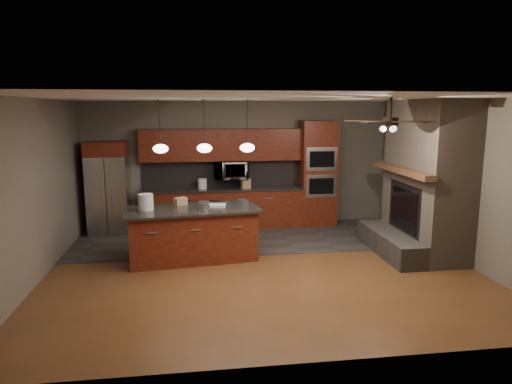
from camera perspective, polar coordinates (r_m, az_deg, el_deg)
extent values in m
plane|color=brown|center=(7.82, 0.68, -9.34)|extent=(7.00, 7.00, 0.00)
cube|color=white|center=(7.36, 0.73, 11.65)|extent=(7.00, 6.00, 0.02)
cube|color=#6A6154|center=(10.41, -1.77, 3.53)|extent=(7.00, 0.02, 2.80)
cube|color=#6A6154|center=(8.70, 24.16, 1.28)|extent=(0.02, 6.00, 2.80)
cube|color=#6A6154|center=(7.76, -25.78, 0.17)|extent=(0.02, 6.00, 2.80)
cube|color=#34302E|center=(9.51, -0.94, -5.70)|extent=(7.00, 2.40, 0.01)
cube|color=#746353|center=(8.84, 20.59, 1.66)|extent=(0.80, 2.00, 2.80)
cube|color=#4A433D|center=(8.80, 16.35, -6.14)|extent=(0.50, 2.00, 0.40)
cube|color=#2D2D30|center=(8.76, 18.17, -2.09)|extent=(0.05, 1.20, 0.95)
cube|color=black|center=(8.75, 18.02, -2.09)|extent=(0.02, 1.00, 0.75)
cube|color=brown|center=(8.59, 17.72, 2.61)|extent=(0.22, 2.10, 0.10)
cube|color=maroon|center=(10.24, -4.21, -2.12)|extent=(3.55, 0.60, 0.86)
cube|color=black|center=(10.15, -4.24, 0.36)|extent=(3.59, 0.64, 0.04)
cube|color=black|center=(10.37, -4.36, 2.37)|extent=(3.55, 0.03, 0.60)
cube|color=maroon|center=(10.15, -4.36, 5.88)|extent=(3.55, 0.35, 0.70)
cube|color=maroon|center=(10.46, 7.72, 2.32)|extent=(0.80, 0.60, 2.38)
cube|color=silver|center=(10.21, 8.15, 0.74)|extent=(0.70, 0.03, 0.52)
cube|color=black|center=(10.19, 8.18, 0.73)|extent=(0.55, 0.02, 0.35)
cube|color=silver|center=(10.13, 8.23, 4.09)|extent=(0.70, 0.03, 0.52)
cube|color=black|center=(10.11, 8.26, 4.08)|extent=(0.55, 0.02, 0.35)
imported|color=silver|center=(10.15, -3.16, 2.77)|extent=(0.73, 0.41, 0.50)
cube|color=silver|center=(10.22, -17.90, -0.32)|extent=(0.83, 0.72, 1.66)
cube|color=#2D2D30|center=(9.86, -18.26, -0.71)|extent=(0.02, 0.02, 1.64)
cube|color=silver|center=(9.86, -18.86, -0.45)|extent=(0.03, 0.03, 0.83)
cube|color=silver|center=(9.83, -17.71, -0.42)|extent=(0.03, 0.03, 0.83)
cube|color=maroon|center=(10.09, -18.21, 5.16)|extent=(0.83, 0.72, 0.30)
cube|color=maroon|center=(8.17, -7.93, -5.33)|extent=(2.26, 1.16, 0.88)
cube|color=black|center=(8.06, -8.01, -2.18)|extent=(2.43, 1.33, 0.04)
cylinder|color=silver|center=(8.04, -13.62, -1.24)|extent=(0.32, 0.32, 0.28)
cylinder|color=#A5A5AA|center=(7.93, -6.51, -1.70)|extent=(0.24, 0.24, 0.13)
cube|color=silver|center=(8.16, -5.13, -1.68)|extent=(0.40, 0.31, 0.04)
cube|color=#9E7851|center=(8.35, -9.41, -1.16)|extent=(0.26, 0.24, 0.13)
cylinder|color=silver|center=(10.11, -6.72, 1.04)|extent=(0.25, 0.25, 0.22)
cube|color=#A98157|center=(10.12, -1.29, 1.10)|extent=(0.22, 0.19, 0.22)
cylinder|color=black|center=(8.00, -11.96, 8.53)|extent=(0.01, 0.01, 0.78)
ellipsoid|color=white|center=(8.02, -11.84, 5.31)|extent=(0.26, 0.26, 0.16)
cylinder|color=black|center=(7.98, -6.52, 8.68)|extent=(0.01, 0.01, 0.78)
ellipsoid|color=white|center=(8.01, -6.46, 5.46)|extent=(0.26, 0.26, 0.16)
cylinder|color=black|center=(8.04, -1.11, 8.75)|extent=(0.01, 0.01, 0.78)
ellipsoid|color=white|center=(8.06, -1.09, 5.55)|extent=(0.26, 0.26, 0.16)
cylinder|color=black|center=(7.10, 16.50, 10.07)|extent=(0.04, 0.04, 0.30)
cylinder|color=black|center=(7.10, 16.41, 8.46)|extent=(0.24, 0.24, 0.12)
cube|color=#312113|center=(7.26, 19.18, 8.34)|extent=(0.60, 0.12, 0.01)
cube|color=#312113|center=(7.48, 16.10, 8.55)|extent=(0.30, 0.61, 0.01)
cube|color=#312113|center=(7.19, 13.42, 8.61)|extent=(0.56, 0.45, 0.01)
cube|color=#312113|center=(6.77, 14.79, 8.46)|extent=(0.56, 0.45, 0.01)
cube|color=#312113|center=(6.82, 18.57, 8.28)|extent=(0.30, 0.61, 0.01)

